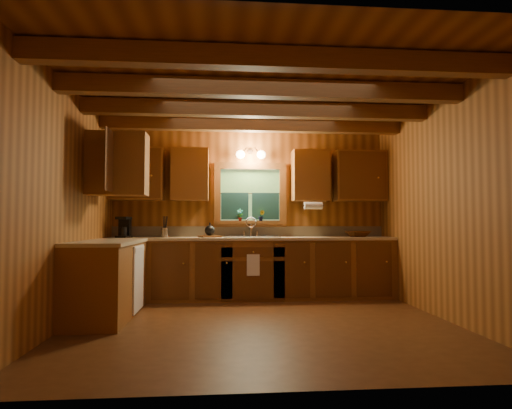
{
  "coord_description": "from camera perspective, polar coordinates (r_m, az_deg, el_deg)",
  "views": [
    {
      "loc": [
        -0.46,
        -4.68,
        1.1
      ],
      "look_at": [
        0.0,
        0.8,
        1.35
      ],
      "focal_mm": 29.7,
      "sensor_mm": 36.0,
      "label": 1
    }
  ],
  "objects": [
    {
      "name": "room",
      "position": [
        4.71,
        0.82,
        -0.16
      ],
      "size": [
        4.2,
        4.2,
        4.2
      ],
      "color": "#4E2B12",
      "rests_on": "ground"
    },
    {
      "name": "ceiling_beams",
      "position": [
        4.91,
        0.81,
        13.86
      ],
      "size": [
        4.2,
        2.54,
        0.18
      ],
      "color": "brown",
      "rests_on": "room"
    },
    {
      "name": "base_cabinets",
      "position": [
        6.0,
        -5.15,
        -9.0
      ],
      "size": [
        4.2,
        2.22,
        0.86
      ],
      "color": "brown",
      "rests_on": "ground"
    },
    {
      "name": "countertop",
      "position": [
        5.98,
        -5.0,
        -4.7
      ],
      "size": [
        4.2,
        2.24,
        0.04
      ],
      "color": "tan",
      "rests_on": "base_cabinets"
    },
    {
      "name": "backsplash",
      "position": [
        6.59,
        -0.79,
        -3.65
      ],
      "size": [
        4.2,
        0.02,
        0.16
      ],
      "primitive_type": "cube",
      "color": "tan",
      "rests_on": "room"
    },
    {
      "name": "dishwasher_panel",
      "position": [
        5.5,
        -15.56,
        -9.5
      ],
      "size": [
        0.02,
        0.6,
        0.8
      ],
      "primitive_type": "cube",
      "color": "white",
      "rests_on": "base_cabinets"
    },
    {
      "name": "upper_cabinets",
      "position": [
        6.15,
        -5.75,
        4.32
      ],
      "size": [
        4.19,
        1.77,
        0.78
      ],
      "color": "brown",
      "rests_on": "room"
    },
    {
      "name": "window",
      "position": [
        6.58,
        -0.78,
        1.13
      ],
      "size": [
        1.12,
        0.08,
        1.0
      ],
      "color": "brown",
      "rests_on": "room"
    },
    {
      "name": "window_sill",
      "position": [
        6.52,
        -0.75,
        -2.43
      ],
      "size": [
        1.06,
        0.14,
        0.04
      ],
      "primitive_type": "cube",
      "color": "brown",
      "rests_on": "room"
    },
    {
      "name": "wall_sconce",
      "position": [
        6.53,
        -0.7,
        6.77
      ],
      "size": [
        0.45,
        0.21,
        0.17
      ],
      "color": "black",
      "rests_on": "room"
    },
    {
      "name": "paper_towel_roll",
      "position": [
        6.37,
        7.72,
        -0.15
      ],
      "size": [
        0.27,
        0.11,
        0.11
      ],
      "primitive_type": "cylinder",
      "rotation": [
        0.0,
        1.57,
        0.0
      ],
      "color": "white",
      "rests_on": "upper_cabinets"
    },
    {
      "name": "dish_towel",
      "position": [
        5.99,
        -0.38,
        -8.16
      ],
      "size": [
        0.18,
        0.01,
        0.3
      ],
      "primitive_type": "cube",
      "color": "white",
      "rests_on": "base_cabinets"
    },
    {
      "name": "sink",
      "position": [
        6.31,
        -0.61,
        -4.82
      ],
      "size": [
        0.82,
        0.48,
        0.43
      ],
      "color": "silver",
      "rests_on": "countertop"
    },
    {
      "name": "coffee_maker",
      "position": [
        6.38,
        -17.32,
        -2.96
      ],
      "size": [
        0.17,
        0.22,
        0.3
      ],
      "rotation": [
        0.0,
        0.0,
        -0.26
      ],
      "color": "black",
      "rests_on": "countertop"
    },
    {
      "name": "utensil_crock",
      "position": [
        6.4,
        -12.21,
        -3.65
      ],
      "size": [
        0.11,
        0.11,
        0.31
      ],
      "rotation": [
        0.0,
        0.0,
        0.35
      ],
      "color": "silver",
      "rests_on": "countertop"
    },
    {
      "name": "cutting_board",
      "position": [
        6.25,
        -6.25,
        -4.3
      ],
      "size": [
        0.35,
        0.31,
        0.03
      ],
      "primitive_type": "cube",
      "rotation": [
        0.0,
        0.0,
        0.42
      ],
      "color": "#522D11",
      "rests_on": "countertop"
    },
    {
      "name": "teakettle",
      "position": [
        6.25,
        -6.25,
        -3.49
      ],
      "size": [
        0.15,
        0.15,
        0.19
      ],
      "rotation": [
        0.0,
        0.0,
        -0.11
      ],
      "color": "black",
      "rests_on": "cutting_board"
    },
    {
      "name": "wicker_basket",
      "position": [
        6.67,
        13.55,
        -3.87
      ],
      "size": [
        0.43,
        0.43,
        0.09
      ],
      "primitive_type": "imported",
      "rotation": [
        0.0,
        0.0,
        0.22
      ],
      "color": "#48230C",
      "rests_on": "countertop"
    },
    {
      "name": "potted_plant_left",
      "position": [
        6.51,
        -2.18,
        -1.4
      ],
      "size": [
        0.11,
        0.08,
        0.19
      ],
      "primitive_type": "imported",
      "rotation": [
        0.0,
        0.0,
        -0.1
      ],
      "color": "#522D11",
      "rests_on": "window_sill"
    },
    {
      "name": "potted_plant_right",
      "position": [
        6.53,
        0.74,
        -1.51
      ],
      "size": [
        0.11,
        0.1,
        0.17
      ],
      "primitive_type": "imported",
      "rotation": [
        0.0,
        0.0,
        -0.27
      ],
      "color": "#522D11",
      "rests_on": "window_sill"
    }
  ]
}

